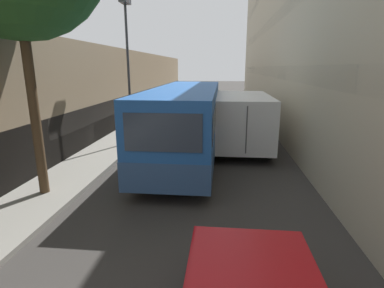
{
  "coord_description": "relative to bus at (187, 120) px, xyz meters",
  "views": [
    {
      "loc": [
        0.9,
        0.86,
        3.89
      ],
      "look_at": [
        0.01,
        9.71,
        1.6
      ],
      "focal_mm": 28.0,
      "sensor_mm": 36.0,
      "label": 1
    }
  ],
  "objects": [
    {
      "name": "sidewalk_left",
      "position": [
        -3.86,
        1.13,
        -1.55
      ],
      "size": [
        2.15,
        60.0,
        0.14
      ],
      "color": "gray",
      "rests_on": "ground_plane"
    },
    {
      "name": "street_lamp",
      "position": [
        -3.03,
        1.6,
        3.26
      ],
      "size": [
        0.36,
        0.8,
        6.85
      ],
      "color": "#38383D",
      "rests_on": "sidewalk_left"
    },
    {
      "name": "building_left_shopfront",
      "position": [
        -6.03,
        1.13,
        0.68
      ],
      "size": [
        2.4,
        60.0,
        5.07
      ],
      "color": "#847056",
      "rests_on": "ground_plane"
    },
    {
      "name": "ground_plane",
      "position": [
        0.65,
        1.13,
        -1.62
      ],
      "size": [
        150.0,
        150.0,
        0.0
      ],
      "primitive_type": "plane",
      "color": "#33302D"
    },
    {
      "name": "bus",
      "position": [
        0.0,
        0.0,
        0.0
      ],
      "size": [
        2.63,
        10.74,
        3.05
      ],
      "color": "#1E519E",
      "rests_on": "ground_plane"
    },
    {
      "name": "box_truck",
      "position": [
        2.52,
        2.22,
        -0.16
      ],
      "size": [
        2.48,
        7.57,
        2.62
      ],
      "color": "silver",
      "rests_on": "ground_plane"
    }
  ]
}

